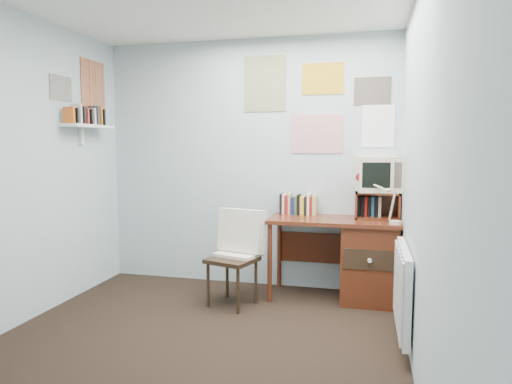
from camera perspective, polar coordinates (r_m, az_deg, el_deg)
ground at (r=3.34m, az=-9.14°, el=-19.75°), size 3.50×3.50×0.00m
back_wall at (r=4.68m, az=-1.02°, el=3.54°), size 3.00×0.02×2.50m
right_wall at (r=2.79m, az=20.07°, el=1.60°), size 0.02×3.50×2.50m
desk at (r=4.37m, az=13.22°, el=-7.98°), size 1.20×0.55×0.76m
desk_chair at (r=4.13m, az=-3.00°, el=-8.47°), size 0.53×0.52×0.84m
desk_lamp at (r=4.11m, az=17.12°, el=-1.22°), size 0.32×0.29×0.38m
tv_riser at (r=4.39m, az=14.93°, el=-1.59°), size 0.40×0.30×0.25m
crt_tv at (r=4.39m, az=15.01°, el=2.38°), size 0.42×0.40×0.36m
book_row at (r=4.50m, az=6.85°, el=-1.45°), size 0.60×0.14×0.22m
radiator at (r=3.48m, az=17.91°, el=-11.46°), size 0.09×0.80×0.60m
wall_shelf at (r=4.66m, az=-20.24°, el=7.72°), size 0.20×0.62×0.24m
posters_back at (r=4.56m, az=7.64°, el=10.98°), size 1.20×0.01×0.90m
posters_left at (r=4.74m, az=-21.37°, el=12.25°), size 0.01×0.70×0.60m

